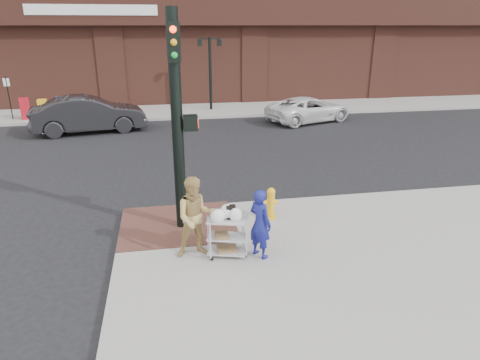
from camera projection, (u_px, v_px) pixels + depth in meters
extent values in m
plane|color=black|center=(206.00, 245.00, 9.88)|extent=(220.00, 220.00, 0.00)
cube|color=gray|center=(299.00, 76.00, 41.54)|extent=(65.00, 36.00, 0.15)
cube|color=brown|center=(178.00, 224.00, 10.56)|extent=(2.80, 2.40, 0.01)
cylinder|color=black|center=(210.00, 74.00, 24.27)|extent=(0.16, 0.16, 4.00)
cube|color=black|center=(210.00, 39.00, 23.62)|extent=(1.20, 0.06, 0.06)
cube|color=black|center=(200.00, 43.00, 23.60)|extent=(0.22, 0.22, 0.35)
cube|color=black|center=(219.00, 43.00, 23.78)|extent=(0.22, 0.22, 0.35)
cylinder|color=black|center=(9.00, 98.00, 21.88)|extent=(0.05, 0.05, 2.20)
cylinder|color=black|center=(177.00, 125.00, 9.63)|extent=(0.26, 0.26, 5.00)
cube|color=black|center=(191.00, 123.00, 9.66)|extent=(0.32, 0.28, 0.34)
cube|color=#FF260C|center=(198.00, 123.00, 9.69)|extent=(0.02, 0.18, 0.22)
cube|color=black|center=(173.00, 42.00, 8.75)|extent=(0.28, 0.18, 0.80)
imported|color=navy|center=(260.00, 223.00, 8.87)|extent=(0.61, 0.66, 1.51)
imported|color=tan|center=(196.00, 217.00, 8.88)|extent=(0.88, 0.71, 1.75)
imported|color=black|center=(89.00, 114.00, 19.97)|extent=(5.38, 2.65, 1.70)
imported|color=silver|center=(309.00, 109.00, 22.25)|extent=(5.05, 3.54, 1.28)
cube|color=#ADADB2|center=(227.00, 220.00, 8.87)|extent=(0.90, 0.65, 0.03)
cube|color=#ADADB2|center=(227.00, 237.00, 9.00)|extent=(0.90, 0.65, 0.03)
cube|color=#ADADB2|center=(227.00, 251.00, 9.12)|extent=(0.90, 0.65, 0.03)
cube|color=black|center=(231.00, 212.00, 8.88)|extent=(0.20, 0.13, 0.29)
cube|color=brown|center=(222.00, 235.00, 8.97)|extent=(0.27, 0.31, 0.07)
cube|color=brown|center=(227.00, 249.00, 9.10)|extent=(0.42, 0.32, 0.06)
cylinder|color=#EFAF14|center=(270.00, 217.00, 10.89)|extent=(0.27, 0.27, 0.08)
cylinder|color=#EFAF14|center=(271.00, 204.00, 10.77)|extent=(0.19, 0.19, 0.60)
sphere|color=#EFAF14|center=(271.00, 192.00, 10.65)|extent=(0.21, 0.21, 0.21)
cylinder|color=#EFAF14|center=(271.00, 202.00, 10.75)|extent=(0.39, 0.09, 0.09)
cube|color=#B11420|center=(25.00, 108.00, 22.13)|extent=(0.56, 0.53, 1.11)
cube|color=yellow|center=(43.00, 109.00, 22.12)|extent=(0.47, 0.43, 1.03)
cube|color=#173C9A|center=(62.00, 108.00, 22.25)|extent=(0.59, 0.56, 1.14)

